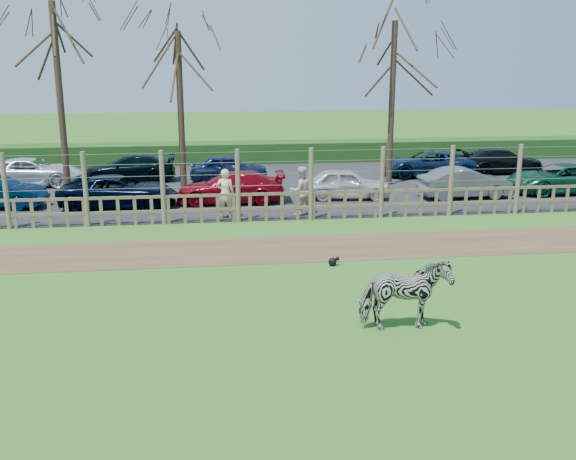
{
  "coord_description": "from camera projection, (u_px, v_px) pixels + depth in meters",
  "views": [
    {
      "loc": [
        -1.04,
        -13.35,
        5.26
      ],
      "look_at": [
        1.0,
        2.5,
        1.1
      ],
      "focal_mm": 40.0,
      "sensor_mm": 36.0,
      "label": 1
    }
  ],
  "objects": [
    {
      "name": "ground",
      "position": [
        258.0,
        307.0,
        14.27
      ],
      "size": [
        120.0,
        120.0,
        0.0
      ],
      "primitive_type": "plane",
      "color": "#578D36",
      "rests_on": "ground"
    },
    {
      "name": "dirt_strip",
      "position": [
        245.0,
        250.0,
        18.59
      ],
      "size": [
        34.0,
        2.8,
        0.01
      ],
      "primitive_type": "cube",
      "color": "brown",
      "rests_on": "ground"
    },
    {
      "name": "asphalt",
      "position": [
        231.0,
        186.0,
        28.18
      ],
      "size": [
        44.0,
        13.0,
        0.04
      ],
      "primitive_type": "cube",
      "color": "#232326",
      "rests_on": "ground"
    },
    {
      "name": "hedge",
      "position": [
        225.0,
        153.0,
        34.77
      ],
      "size": [
        46.0,
        2.0,
        1.1
      ],
      "primitive_type": "cube",
      "color": "#1E4716",
      "rests_on": "ground"
    },
    {
      "name": "fence",
      "position": [
        238.0,
        199.0,
        21.74
      ],
      "size": [
        30.16,
        0.16,
        2.5
      ],
      "color": "brown",
      "rests_on": "ground"
    },
    {
      "name": "tree_left",
      "position": [
        56.0,
        54.0,
        24.05
      ],
      "size": [
        4.8,
        4.8,
        7.88
      ],
      "color": "#3D2B1E",
      "rests_on": "ground"
    },
    {
      "name": "tree_mid",
      "position": [
        179.0,
        73.0,
        25.75
      ],
      "size": [
        4.8,
        4.8,
        6.83
      ],
      "color": "#3D2B1E",
      "rests_on": "ground"
    },
    {
      "name": "tree_right",
      "position": [
        393.0,
        64.0,
        27.25
      ],
      "size": [
        4.8,
        4.8,
        7.35
      ],
      "color": "#3D2B1E",
      "rests_on": "ground"
    },
    {
      "name": "zebra",
      "position": [
        405.0,
        295.0,
        12.88
      ],
      "size": [
        1.8,
        0.85,
        1.5
      ],
      "primitive_type": "imported",
      "rotation": [
        0.0,
        0.0,
        1.59
      ],
      "color": "gray",
      "rests_on": "ground"
    },
    {
      "name": "visitor_a",
      "position": [
        225.0,
        194.0,
        22.14
      ],
      "size": [
        0.71,
        0.55,
        1.72
      ],
      "primitive_type": "imported",
      "rotation": [
        0.0,
        0.0,
        2.9
      ],
      "color": "beige",
      "rests_on": "asphalt"
    },
    {
      "name": "visitor_b",
      "position": [
        301.0,
        191.0,
        22.6
      ],
      "size": [
        0.99,
        0.86,
        1.72
      ],
      "primitive_type": "imported",
      "rotation": [
        0.0,
        0.0,
        3.43
      ],
      "color": "beige",
      "rests_on": "asphalt"
    },
    {
      "name": "crow",
      "position": [
        333.0,
        261.0,
        17.17
      ],
      "size": [
        0.3,
        0.22,
        0.25
      ],
      "color": "black",
      "rests_on": "ground"
    },
    {
      "name": "car_2",
      "position": [
        119.0,
        192.0,
        23.81
      ],
      "size": [
        4.42,
        2.21,
        1.2
      ],
      "primitive_type": "imported",
      "rotation": [
        0.0,
        0.0,
        1.52
      ],
      "color": "black",
      "rests_on": "asphalt"
    },
    {
      "name": "car_3",
      "position": [
        231.0,
        187.0,
        24.66
      ],
      "size": [
        4.18,
        1.81,
        1.2
      ],
      "primitive_type": "imported",
      "rotation": [
        0.0,
        0.0,
        4.68
      ],
      "color": "maroon",
      "rests_on": "asphalt"
    },
    {
      "name": "car_4",
      "position": [
        346.0,
        184.0,
        25.42
      ],
      "size": [
        3.66,
        1.8,
        1.2
      ],
      "primitive_type": "imported",
      "rotation": [
        0.0,
        0.0,
        1.46
      ],
      "color": "silver",
      "rests_on": "asphalt"
    },
    {
      "name": "car_5",
      "position": [
        465.0,
        183.0,
        25.55
      ],
      "size": [
        3.67,
        1.34,
        1.2
      ],
      "primitive_type": "imported",
      "rotation": [
        0.0,
        0.0,
        1.59
      ],
      "color": "slate",
      "rests_on": "asphalt"
    },
    {
      "name": "car_6",
      "position": [
        559.0,
        178.0,
        26.55
      ],
      "size": [
        4.37,
        2.1,
        1.2
      ],
      "primitive_type": "imported",
      "rotation": [
        0.0,
        0.0,
        4.74
      ],
      "color": "#104D32",
      "rests_on": "asphalt"
    },
    {
      "name": "car_8",
      "position": [
        32.0,
        172.0,
        28.14
      ],
      "size": [
        4.35,
        2.05,
        1.2
      ],
      "primitive_type": "imported",
      "rotation": [
        0.0,
        0.0,
        1.59
      ],
      "color": "silver",
      "rests_on": "asphalt"
    },
    {
      "name": "car_9",
      "position": [
        129.0,
        168.0,
        29.13
      ],
      "size": [
        4.16,
        1.75,
        1.2
      ],
      "primitive_type": "imported",
      "rotation": [
        0.0,
        0.0,
        4.73
      ],
      "color": "black",
      "rests_on": "asphalt"
    },
    {
      "name": "car_10",
      "position": [
        229.0,
        168.0,
        29.21
      ],
      "size": [
        3.54,
        1.46,
        1.2
      ],
      "primitive_type": "imported",
      "rotation": [
        0.0,
        0.0,
        1.58
      ],
      "color": "#152247",
      "rests_on": "asphalt"
    },
    {
      "name": "car_12",
      "position": [
        428.0,
        164.0,
        30.39
      ],
      "size": [
        4.54,
        2.54,
        1.2
      ],
      "primitive_type": "imported",
      "rotation": [
        0.0,
        0.0,
        4.58
      ],
      "color": "#0D203D",
      "rests_on": "asphalt"
    },
    {
      "name": "car_13",
      "position": [
        501.0,
        161.0,
        31.31
      ],
      "size": [
        4.15,
        1.73,
        1.2
      ],
      "primitive_type": "imported",
      "rotation": [
        0.0,
        0.0,
        1.58
      ],
      "color": "black",
      "rests_on": "asphalt"
    }
  ]
}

